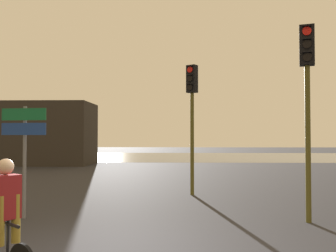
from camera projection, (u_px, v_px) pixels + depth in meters
water_strip at (171, 157)px, 35.13m from camera, size 80.00×16.00×0.01m
distant_building at (22, 134)px, 25.53m from camera, size 9.58×4.00×4.18m
traffic_light_center at (192, 104)px, 12.20m from camera, size 0.40×0.42×4.23m
traffic_light_near_right at (307, 85)px, 8.32m from camera, size 0.38×0.40×4.38m
direction_sign_post at (24, 141)px, 8.67m from camera, size 1.10×0.18×2.60m
cyclist at (5, 223)px, 4.62m from camera, size 1.34×1.12×1.62m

